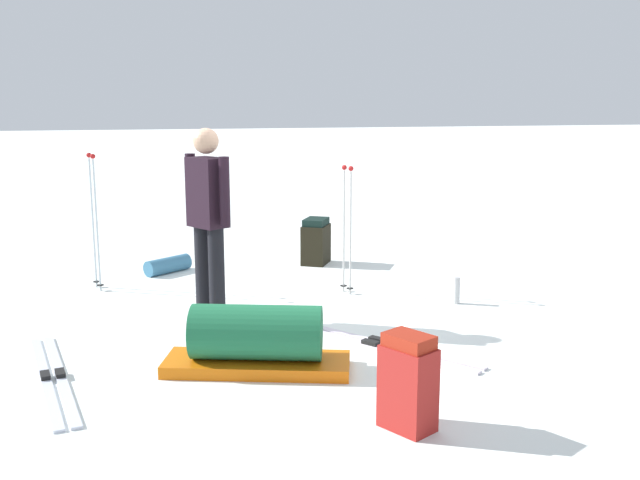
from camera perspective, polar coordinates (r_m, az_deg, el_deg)
The scene contains 11 objects.
ground_plane at distance 6.71m, azimuth 0.00°, elevation -5.88°, with size 80.00×80.00×0.00m, color white.
skier_standing at distance 6.40m, azimuth -8.72°, elevation 1.95°, with size 0.50×0.37×1.70m.
ski_pair_near at distance 5.58m, azimuth -20.09°, elevation -10.00°, with size 1.83×0.54×0.05m.
ski_pair_far at distance 5.94m, azimuth 4.22°, elevation -8.06°, with size 1.61×1.31×0.05m.
backpack_large_dark at distance 4.45m, azimuth 6.87°, elevation -11.01°, with size 0.38×0.34×0.59m.
backpack_bright at distance 8.69m, azimuth -0.32°, elevation -0.13°, with size 0.46×0.42×0.54m.
ski_poles_planted_near at distance 7.31m, azimuth 2.13°, elevation 1.33°, with size 0.19×0.11×1.30m.
ski_poles_planted_far at distance 7.79m, azimuth -17.17°, elevation 1.86°, with size 0.23×0.12×1.40m.
gear_sled at distance 5.35m, azimuth -4.95°, elevation -7.83°, with size 0.82×1.42×0.49m.
sleeping_mat_rolled at distance 8.44m, azimuth -11.77°, elevation -1.93°, with size 0.18×0.18×0.55m, color teal.
thermos_bottle at distance 7.16m, azimuth 10.57°, elevation -3.88°, with size 0.07×0.07×0.26m, color #B5B7B9.
Camera 1 is at (-6.24, 1.48, 1.96)m, focal length 41.07 mm.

